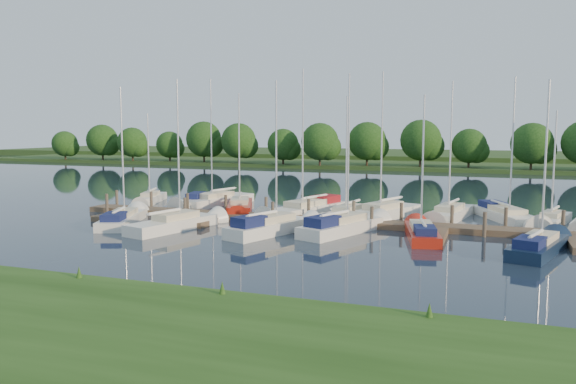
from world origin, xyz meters
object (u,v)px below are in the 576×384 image
(dock, at_px, (323,223))
(sailboat_s_2, at_px, (272,229))
(sailboat_n_0, at_px, (150,200))
(sailboat_n_5, at_px, (347,215))
(motorboat, at_px, (195,203))

(dock, bearing_deg, sailboat_s_2, -118.16)
(sailboat_n_0, xyz_separation_m, sailboat_n_5, (19.50, -3.02, 0.00))
(sailboat_n_0, relative_size, sailboat_n_5, 0.89)
(motorboat, xyz_separation_m, sailboat_n_5, (14.28, -2.11, -0.05))
(dock, relative_size, sailboat_n_5, 4.18)
(sailboat_n_5, distance_m, sailboat_s_2, 8.20)
(sailboat_n_0, distance_m, sailboat_s_2, 19.49)
(sailboat_n_5, bearing_deg, motorboat, 1.62)
(sailboat_n_0, xyz_separation_m, sailboat_s_2, (16.36, -10.59, 0.08))
(sailboat_n_5, relative_size, sailboat_s_2, 0.92)
(sailboat_n_0, bearing_deg, motorboat, 151.57)
(sailboat_n_0, bearing_deg, sailboat_n_5, 152.57)
(sailboat_n_5, bearing_deg, sailboat_n_0, 1.25)
(sailboat_n_0, relative_size, motorboat, 1.74)
(motorboat, bearing_deg, dock, 148.94)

